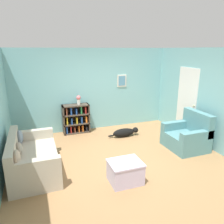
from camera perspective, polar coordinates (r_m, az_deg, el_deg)
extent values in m
plane|color=#997047|center=(5.48, 1.46, -11.72)|extent=(14.00, 14.00, 0.00)
cube|color=#7AB7BC|center=(7.10, -5.15, 5.83)|extent=(5.60, 0.10, 2.60)
cube|color=silver|center=(7.32, 2.58, 8.17)|extent=(0.32, 0.02, 0.40)
cube|color=#568EAD|center=(7.31, 2.62, 8.16)|extent=(0.24, 0.01, 0.32)
cube|color=#7AB7BC|center=(6.38, 23.44, 3.40)|extent=(0.10, 5.00, 2.60)
cube|color=white|center=(6.91, 18.89, 2.41)|extent=(0.02, 0.84, 2.05)
sphere|color=tan|center=(6.64, 20.58, 1.49)|extent=(0.05, 0.05, 0.05)
cube|color=#B7AD99|center=(5.09, -19.54, -12.26)|extent=(0.95, 1.74, 0.44)
cube|color=#B7AD99|center=(4.94, -24.61, -8.44)|extent=(0.16, 1.74, 0.38)
cube|color=#B7AD99|center=(4.23, -19.74, -13.15)|extent=(0.95, 0.16, 0.23)
cube|color=#B7AD99|center=(5.67, -20.02, -5.59)|extent=(0.95, 0.16, 0.23)
ellipsoid|color=tan|center=(4.37, -23.55, -11.45)|extent=(0.14, 0.39, 0.39)
ellipsoid|color=gray|center=(4.95, -23.15, -8.83)|extent=(0.14, 0.28, 0.28)
ellipsoid|color=slate|center=(5.50, -22.92, -6.06)|extent=(0.14, 0.33, 0.33)
cube|color=#42382D|center=(6.89, -12.58, -2.07)|extent=(0.04, 0.34, 0.91)
cube|color=#42382D|center=(7.02, -6.24, -1.43)|extent=(0.04, 0.34, 0.91)
cube|color=#42382D|center=(7.10, -9.62, -1.38)|extent=(0.82, 0.02, 0.91)
cube|color=#42382D|center=(7.09, -9.22, -5.11)|extent=(0.82, 0.34, 0.04)
cube|color=#42382D|center=(6.99, -9.32, -2.93)|extent=(0.82, 0.34, 0.04)
cube|color=#42382D|center=(6.90, -9.43, -0.55)|extent=(0.82, 0.34, 0.04)
cube|color=#42382D|center=(6.83, -9.54, 1.74)|extent=(0.82, 0.34, 0.04)
cube|color=#234C9E|center=(6.99, -11.80, -4.52)|extent=(0.04, 0.25, 0.23)
cube|color=gold|center=(6.90, -11.75, -2.15)|extent=(0.04, 0.25, 0.23)
cube|color=brown|center=(6.81, -11.88, 0.20)|extent=(0.03, 0.25, 0.21)
cube|color=#B22823|center=(7.01, -10.78, -4.41)|extent=(0.03, 0.25, 0.23)
cube|color=#234C9E|center=(6.92, -10.59, -2.16)|extent=(0.04, 0.25, 0.20)
cube|color=#234C9E|center=(6.83, -10.76, 0.35)|extent=(0.04, 0.25, 0.22)
cube|color=brown|center=(7.04, -9.81, -4.52)|extent=(0.03, 0.25, 0.18)
cube|color=gold|center=(6.95, -9.30, -2.02)|extent=(0.04, 0.25, 0.20)
cube|color=#234C9E|center=(6.86, -9.43, 0.31)|extent=(0.04, 0.25, 0.18)
cube|color=orange|center=(7.05, -8.76, -4.27)|extent=(0.03, 0.25, 0.21)
cube|color=#234C9E|center=(6.97, -8.07, -1.85)|extent=(0.04, 0.25, 0.21)
cube|color=#287A3D|center=(6.88, -8.19, 0.65)|extent=(0.04, 0.25, 0.24)
cube|color=orange|center=(7.07, -7.78, -4.15)|extent=(0.03, 0.25, 0.22)
cube|color=orange|center=(7.00, -6.90, -1.78)|extent=(0.05, 0.25, 0.20)
cube|color=#B22823|center=(6.91, -7.09, 0.61)|extent=(0.04, 0.25, 0.20)
cube|color=black|center=(7.11, -6.82, -4.20)|extent=(0.04, 0.25, 0.18)
cube|color=slate|center=(6.18, 18.50, -7.20)|extent=(0.90, 1.01, 0.40)
cube|color=slate|center=(6.23, 21.50, -2.48)|extent=(0.18, 1.01, 0.58)
cube|color=slate|center=(5.77, 21.30, -5.80)|extent=(0.90, 0.18, 0.22)
cube|color=slate|center=(6.37, 16.46, -3.31)|extent=(0.90, 0.18, 0.22)
cube|color=#BCB2D1|center=(4.48, 3.48, -15.36)|extent=(0.62, 0.51, 0.43)
cube|color=silver|center=(4.38, 3.53, -13.10)|extent=(0.64, 0.54, 0.03)
ellipsoid|color=black|center=(6.63, 3.10, -5.41)|extent=(0.69, 0.23, 0.26)
sphere|color=black|center=(6.77, 6.13, -4.70)|extent=(0.17, 0.17, 0.17)
ellipsoid|color=black|center=(6.55, -0.24, -6.25)|extent=(0.20, 0.05, 0.05)
cylinder|color=silver|center=(6.82, -8.69, 2.61)|extent=(0.10, 0.10, 0.16)
sphere|color=#E06B70|center=(6.79, -8.74, 3.72)|extent=(0.13, 0.13, 0.13)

